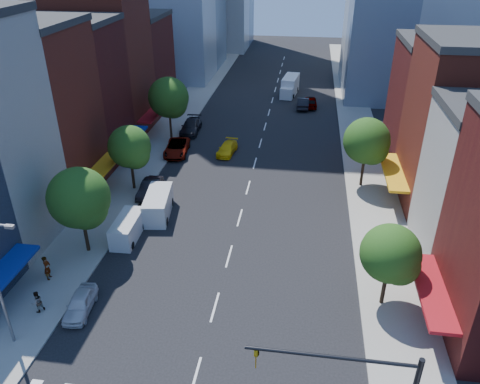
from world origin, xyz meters
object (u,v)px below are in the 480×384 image
object	(u,v)px
parked_car_third	(177,148)
cargo_van_near	(127,229)
pedestrian_far	(37,302)
parked_car_front	(80,303)
parked_car_second	(150,188)
cargo_van_far	(158,205)
pedestrian_near	(47,268)
traffic_car_oncoming	(303,103)
parked_car_rear	(191,126)
box_truck	(290,86)
traffic_car_far	(310,102)
taxi	(227,149)

from	to	relation	value
parked_car_third	cargo_van_near	world-z (taller)	cargo_van_near
pedestrian_far	parked_car_front	bearing A→B (deg)	133.93
parked_car_second	cargo_van_far	bearing A→B (deg)	-60.51
cargo_van_near	pedestrian_near	xyz separation A→B (m)	(-3.90, -6.13, 0.19)
cargo_van_near	traffic_car_oncoming	distance (m)	39.92
parked_car_third	pedestrian_far	xyz separation A→B (m)	(-2.29, -27.60, 0.19)
parked_car_second	cargo_van_near	xyz separation A→B (m)	(0.54, -7.81, 0.21)
parked_car_third	cargo_van_far	distance (m)	14.18
parked_car_rear	box_truck	size ratio (longest dim) A/B	0.77
parked_car_third	parked_car_rear	xyz separation A→B (m)	(0.00, 7.11, 0.03)
cargo_van_near	traffic_car_oncoming	world-z (taller)	cargo_van_near
traffic_car_far	box_truck	bearing A→B (deg)	-62.85
traffic_car_oncoming	pedestrian_near	world-z (taller)	pedestrian_near
parked_car_second	traffic_car_oncoming	world-z (taller)	traffic_car_oncoming
parked_car_rear	traffic_car_far	xyz separation A→B (m)	(15.46, 13.04, 0.01)
parked_car_front	parked_car_rear	world-z (taller)	parked_car_rear
taxi	traffic_car_oncoming	distance (m)	20.32
parked_car_rear	pedestrian_far	distance (m)	34.78
parked_car_third	traffic_car_oncoming	world-z (taller)	traffic_car_oncoming
parked_car_third	traffic_car_far	distance (m)	25.40
parked_car_front	parked_car_third	size ratio (longest dim) A/B	0.69
traffic_car_far	taxi	bearing A→B (deg)	61.24
parked_car_second	parked_car_third	bearing A→B (deg)	91.34
pedestrian_far	cargo_van_far	bearing A→B (deg)	-165.76
parked_car_second	box_truck	world-z (taller)	box_truck
parked_car_rear	taxi	xyz separation A→B (m)	(5.91, -6.20, -0.17)
traffic_car_far	traffic_car_oncoming	bearing A→B (deg)	33.59
parked_car_second	box_truck	distance (m)	38.43
cargo_van_far	pedestrian_near	distance (m)	11.50
parked_car_second	traffic_car_far	bearing A→B (deg)	64.39
parked_car_front	traffic_car_oncoming	world-z (taller)	traffic_car_oncoming
parked_car_second	box_truck	xyz separation A→B (m)	(12.02, 36.50, 0.61)
cargo_van_near	traffic_car_far	distance (m)	41.03
parked_car_rear	traffic_car_far	bearing A→B (deg)	37.73
parked_car_front	pedestrian_near	bearing A→B (deg)	137.95
cargo_van_far	pedestrian_near	xyz separation A→B (m)	(-5.38, -10.17, 0.04)
parked_car_front	pedestrian_far	world-z (taller)	pedestrian_far
parked_car_third	cargo_van_far	bearing A→B (deg)	-87.56
parked_car_front	traffic_car_oncoming	xyz separation A→B (m)	(13.92, 46.38, 0.15)
parked_car_second	cargo_van_near	distance (m)	7.83
parked_car_rear	cargo_van_near	xyz separation A→B (m)	(0.54, -25.18, 0.14)
pedestrian_near	pedestrian_far	distance (m)	3.57
cargo_van_far	box_truck	world-z (taller)	box_truck
cargo_van_near	pedestrian_far	distance (m)	9.94
parked_car_front	traffic_car_far	world-z (taller)	traffic_car_far
traffic_car_far	pedestrian_near	xyz separation A→B (m)	(-18.82, -44.35, 0.31)
taxi	pedestrian_near	world-z (taller)	pedestrian_near
parked_car_rear	cargo_van_near	bearing A→B (deg)	-91.20
cargo_van_far	cargo_van_near	bearing A→B (deg)	-117.69
taxi	traffic_car_oncoming	world-z (taller)	traffic_car_oncoming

